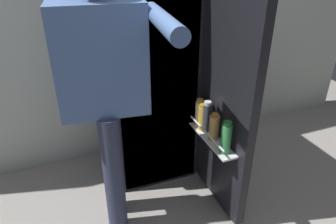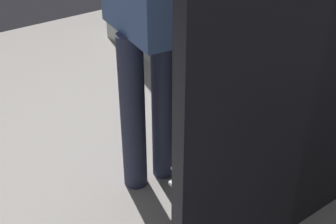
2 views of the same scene
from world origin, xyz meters
name	(u,v)px [view 2 (image 2 of 2)]	position (x,y,z in m)	size (l,w,h in m)	color
ground_plane	(191,224)	(0.00, 0.00, 0.00)	(5.76, 5.76, 0.00)	gray
refrigerator	(292,19)	(0.03, 0.48, 0.90)	(0.65, 1.15, 1.80)	black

